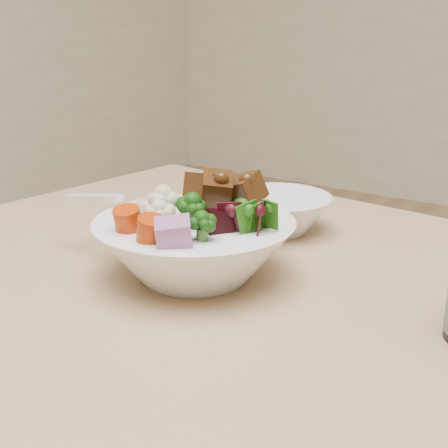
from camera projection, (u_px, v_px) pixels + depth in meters
The scene contains 4 objects.
dining_table at pixel (416, 418), 0.58m from camera, with size 1.51×0.94×0.68m.
food_bowl at pixel (197, 245), 0.72m from camera, with size 0.23×0.23×0.13m.
soup_spoon at pixel (120, 208), 0.76m from camera, with size 0.14×0.04×0.03m.
side_bowl at pixel (277, 213), 0.88m from camera, with size 0.15×0.15×0.05m, color white, non-canonical shape.
Camera 1 is at (0.18, -0.37, 0.96)m, focal length 50.00 mm.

